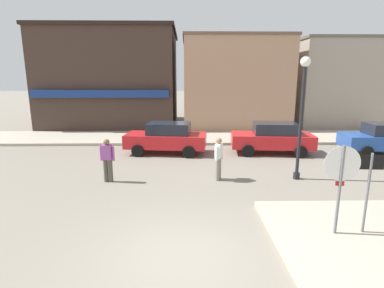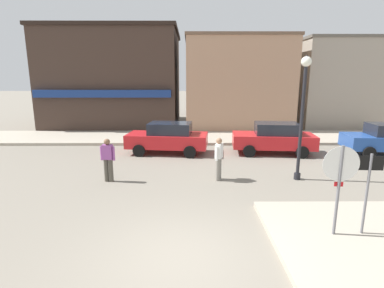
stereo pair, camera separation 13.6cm
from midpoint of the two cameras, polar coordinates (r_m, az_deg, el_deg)
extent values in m
plane|color=gray|center=(6.82, -1.44, -21.01)|extent=(160.00, 160.00, 0.00)
cube|color=#A89E8C|center=(18.86, -0.72, 1.29)|extent=(80.00, 4.00, 0.15)
cylinder|color=slate|center=(7.76, 26.48, -8.56)|extent=(0.07, 0.07, 2.30)
cylinder|color=red|center=(7.57, 26.94, -3.40)|extent=(0.76, 0.06, 0.76)
cylinder|color=white|center=(7.55, 26.99, -3.43)|extent=(0.82, 0.06, 0.82)
cube|color=red|center=(7.70, 26.60, -6.85)|extent=(0.20, 0.03, 0.11)
cylinder|color=slate|center=(8.16, 30.66, -8.77)|extent=(0.06, 0.06, 2.10)
cube|color=black|center=(7.93, 31.29, -3.12)|extent=(0.60, 0.05, 0.34)
cube|color=white|center=(7.93, 31.26, -3.10)|extent=(0.54, 0.04, 0.29)
cube|color=black|center=(7.94, 31.24, -3.09)|extent=(0.34, 0.03, 0.08)
cylinder|color=black|center=(11.62, 20.41, 3.52)|extent=(0.12, 0.12, 4.20)
cylinder|color=black|center=(12.07, 19.69, -5.80)|extent=(0.24, 0.24, 0.24)
sphere|color=white|center=(11.51, 21.27, 14.42)|extent=(0.36, 0.36, 0.36)
cone|color=black|center=(11.52, 21.33, 15.14)|extent=(0.32, 0.32, 0.18)
cube|color=red|center=(15.15, -4.46, 0.73)|extent=(4.17, 2.14, 0.66)
cube|color=#1E232D|center=(15.01, -3.94, 3.00)|extent=(2.23, 1.62, 0.56)
cylinder|color=black|center=(14.71, -9.80, -1.26)|extent=(0.62, 0.25, 0.60)
cylinder|color=black|center=(16.30, -8.18, 0.16)|extent=(0.62, 0.25, 0.60)
cylinder|color=black|center=(14.23, -0.15, -1.53)|extent=(0.62, 0.25, 0.60)
cylinder|color=black|center=(15.88, 0.52, -0.04)|extent=(0.62, 0.25, 0.60)
cube|color=red|center=(15.59, 15.41, 0.65)|extent=(4.15, 2.09, 0.66)
cube|color=#1E232D|center=(15.50, 16.09, 2.84)|extent=(2.21, 1.60, 0.56)
cylinder|color=black|center=(14.67, 11.11, -1.34)|extent=(0.62, 0.24, 0.60)
cylinder|color=black|center=(16.32, 10.54, 0.09)|extent=(0.62, 0.24, 0.60)
cylinder|color=black|center=(15.13, 20.50, -1.50)|extent=(0.62, 0.24, 0.60)
cylinder|color=black|center=(16.73, 19.03, -0.09)|extent=(0.62, 0.24, 0.60)
cylinder|color=black|center=(16.40, 30.86, -1.45)|extent=(0.61, 0.22, 0.60)
cylinder|color=black|center=(17.89, 28.44, -0.14)|extent=(0.61, 0.22, 0.60)
cylinder|color=gray|center=(11.35, 5.56, -4.63)|extent=(0.16, 0.16, 0.85)
cylinder|color=gray|center=(11.19, 5.29, -4.88)|extent=(0.16, 0.16, 0.85)
cube|color=white|center=(11.08, 5.50, -1.32)|extent=(0.34, 0.42, 0.54)
sphere|color=#9E7051|center=(11.00, 5.54, 0.60)|extent=(0.22, 0.22, 0.22)
cylinder|color=white|center=(11.31, 5.84, -1.31)|extent=(0.12, 0.12, 0.52)
cylinder|color=white|center=(10.88, 5.14, -1.85)|extent=(0.12, 0.12, 0.52)
cylinder|color=#4C473D|center=(11.50, -15.68, -4.82)|extent=(0.16, 0.16, 0.85)
cylinder|color=#4C473D|center=(11.43, -14.85, -4.88)|extent=(0.16, 0.16, 0.85)
cube|color=#994C99|center=(11.28, -15.47, -1.48)|extent=(0.39, 0.27, 0.54)
sphere|color=brown|center=(11.20, -15.58, 0.41)|extent=(0.22, 0.22, 0.22)
cylinder|color=#994C99|center=(11.39, -16.52, -1.68)|extent=(0.10, 0.10, 0.52)
cylinder|color=#994C99|center=(11.21, -14.37, -1.77)|extent=(0.10, 0.10, 0.52)
cube|color=#3D2D26|center=(25.38, -13.89, 11.70)|extent=(9.68, 8.43, 7.07)
cube|color=navy|center=(21.18, -16.50, 9.18)|extent=(9.19, 0.40, 0.50)
cube|color=black|center=(25.61, -14.34, 19.89)|extent=(9.97, 8.68, 0.24)
cube|color=tan|center=(23.35, 8.59, 11.10)|extent=(7.53, 5.77, 6.44)
cube|color=brown|center=(23.51, 8.87, 19.21)|extent=(7.68, 5.88, 0.20)
cube|color=#9E9384|center=(26.70, 26.47, 10.08)|extent=(7.11, 5.70, 6.40)
cube|color=#5E584F|center=(26.84, 27.18, 17.11)|extent=(7.25, 5.82, 0.20)
camera|label=1|loc=(0.07, -89.63, 0.08)|focal=28.00mm
camera|label=2|loc=(0.07, 90.37, -0.08)|focal=28.00mm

